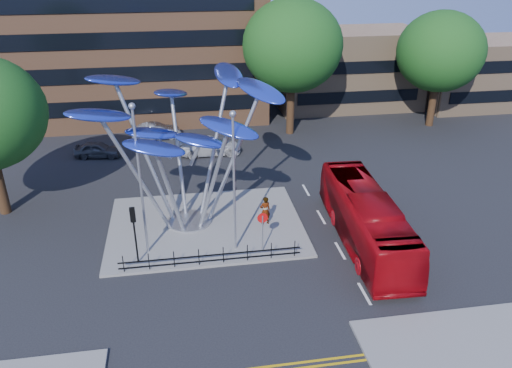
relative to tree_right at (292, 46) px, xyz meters
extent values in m
plane|color=black|center=(-8.00, -22.00, -8.04)|extent=(120.00, 120.00, 0.00)
cube|color=slate|center=(-9.00, -16.00, -7.96)|extent=(12.00, 9.00, 0.15)
cube|color=slate|center=(3.00, -29.00, -7.96)|extent=(12.00, 6.00, 0.15)
cube|color=tan|center=(8.00, 8.00, -4.04)|extent=(15.00, 8.00, 8.00)
cube|color=tan|center=(22.00, 6.00, -4.54)|extent=(12.00, 8.00, 7.00)
cylinder|color=black|center=(0.00, 0.00, -5.18)|extent=(0.70, 0.70, 5.72)
ellipsoid|color=#194B15|center=(0.00, 0.00, 0.02)|extent=(8.80, 8.80, 8.10)
cylinder|color=black|center=(14.00, 0.00, -5.51)|extent=(0.70, 0.70, 5.06)
ellipsoid|color=#194B15|center=(14.00, 0.00, -0.91)|extent=(8.00, 8.00, 7.36)
cylinder|color=#9EA0A5|center=(-10.00, -15.50, -7.83)|extent=(2.80, 2.80, 0.12)
cylinder|color=#9EA0A5|center=(-11.20, -16.10, -3.99)|extent=(0.24, 0.24, 7.80)
ellipsoid|color=blue|center=(-14.40, -17.10, -0.09)|extent=(3.92, 2.95, 1.39)
cylinder|color=#9EA0A5|center=(-10.40, -16.50, -4.69)|extent=(0.24, 0.24, 6.40)
ellipsoid|color=blue|center=(-11.60, -18.70, -1.49)|extent=(3.47, 1.78, 1.31)
cylinder|color=#9EA0A5|center=(-9.40, -16.30, -4.39)|extent=(0.24, 0.24, 7.00)
ellipsoid|color=blue|center=(-7.60, -17.90, -0.89)|extent=(3.81, 3.11, 1.36)
cylinder|color=#9EA0A5|center=(-8.80, -15.50, -3.79)|extent=(0.24, 0.24, 8.20)
ellipsoid|color=blue|center=(-5.40, -15.10, 0.31)|extent=(3.52, 4.06, 1.44)
cylinder|color=#9EA0A5|center=(-9.20, -14.60, -3.59)|extent=(0.24, 0.24, 8.60)
ellipsoid|color=blue|center=(-7.00, -12.60, 0.71)|extent=(2.21, 3.79, 1.39)
cylinder|color=#9EA0A5|center=(-10.20, -14.50, -4.19)|extent=(0.24, 0.24, 7.40)
ellipsoid|color=blue|center=(-10.60, -11.90, -0.49)|extent=(3.02, 3.71, 1.34)
cylinder|color=#9EA0A5|center=(-11.00, -15.10, -3.49)|extent=(0.24, 0.24, 8.80)
ellipsoid|color=blue|center=(-13.80, -13.70, 0.91)|extent=(3.88, 3.60, 1.42)
ellipsoid|color=blue|center=(-11.80, -15.30, -1.89)|extent=(3.40, 1.96, 1.13)
ellipsoid|color=blue|center=(-9.10, -15.90, -2.29)|extent=(3.39, 2.16, 1.11)
cylinder|color=#9EA0A5|center=(-12.50, -18.50, -3.64)|extent=(0.14, 0.14, 8.50)
sphere|color=#9EA0A5|center=(-12.50, -18.50, 0.73)|extent=(0.36, 0.36, 0.36)
cylinder|color=#9EA0A5|center=(-7.50, -19.00, -3.89)|extent=(0.14, 0.14, 8.00)
sphere|color=#9EA0A5|center=(-7.50, -19.00, 0.23)|extent=(0.36, 0.36, 0.36)
cylinder|color=black|center=(-13.00, -19.50, -6.29)|extent=(0.10, 0.10, 3.20)
cube|color=black|center=(-13.00, -19.50, -4.89)|extent=(0.28, 0.18, 0.85)
sphere|color=#FF0C0C|center=(-13.00, -19.50, -4.61)|extent=(0.18, 0.18, 0.18)
cylinder|color=#9EA0A5|center=(-6.00, -19.50, -6.74)|extent=(0.08, 0.08, 2.30)
cylinder|color=red|center=(-6.00, -19.47, -5.74)|extent=(0.60, 0.04, 0.60)
cube|color=white|center=(-6.00, -19.45, -5.74)|extent=(0.42, 0.03, 0.10)
cylinder|color=black|center=(-13.70, -20.30, -7.39)|extent=(0.05, 0.05, 1.00)
cylinder|color=black|center=(-12.36, -20.30, -7.39)|extent=(0.05, 0.05, 1.00)
cylinder|color=black|center=(-11.01, -20.30, -7.39)|extent=(0.05, 0.05, 1.00)
cylinder|color=black|center=(-9.67, -20.30, -7.39)|extent=(0.05, 0.05, 1.00)
cylinder|color=black|center=(-8.33, -20.30, -7.39)|extent=(0.05, 0.05, 1.00)
cylinder|color=black|center=(-6.99, -20.30, -7.39)|extent=(0.05, 0.05, 1.00)
cylinder|color=black|center=(-5.64, -20.30, -7.39)|extent=(0.05, 0.05, 1.00)
cylinder|color=black|center=(-4.30, -20.30, -7.39)|extent=(0.05, 0.05, 1.00)
cube|color=black|center=(-9.00, -20.30, -7.34)|extent=(10.00, 0.06, 0.06)
cube|color=black|center=(-9.00, -20.30, -7.69)|extent=(10.00, 0.06, 0.06)
imported|color=#A0070E|center=(0.15, -19.33, -6.43)|extent=(3.21, 11.62, 3.21)
imported|color=gray|center=(-5.31, -16.49, -6.94)|extent=(0.77, 0.59, 1.89)
imported|color=#46494F|center=(-17.06, -3.15, -7.39)|extent=(3.98, 2.04, 1.30)
imported|color=#96999D|center=(-12.35, 0.45, -7.31)|extent=(4.57, 2.12, 1.45)
imported|color=beige|center=(-7.85, -4.00, -7.28)|extent=(5.23, 2.15, 1.52)
camera|label=1|loc=(-10.22, -43.29, 8.06)|focal=35.00mm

